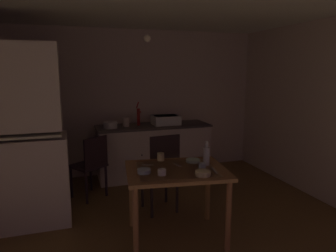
{
  "coord_description": "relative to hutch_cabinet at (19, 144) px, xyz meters",
  "views": [
    {
      "loc": [
        -1.07,
        -3.19,
        1.78
      ],
      "look_at": [
        0.03,
        0.2,
        1.12
      ],
      "focal_mm": 32.78,
      "sensor_mm": 36.0,
      "label": 1
    }
  ],
  "objects": [
    {
      "name": "ground_plane",
      "position": [
        1.63,
        -0.48,
        -0.97
      ],
      "size": [
        5.32,
        5.32,
        0.0
      ],
      "primitive_type": "plane",
      "color": "brown"
    },
    {
      "name": "wall_back",
      "position": [
        1.63,
        1.54,
        0.25
      ],
      "size": [
        4.42,
        0.1,
        2.44
      ],
      "primitive_type": "cube",
      "color": "beige",
      "rests_on": "ground"
    },
    {
      "name": "wall_right",
      "position": [
        3.84,
        -0.48,
        0.25
      ],
      "size": [
        0.1,
        4.04,
        2.44
      ],
      "primitive_type": "cube",
      "color": "beige",
      "rests_on": "ground"
    },
    {
      "name": "ceiling_slab",
      "position": [
        1.63,
        -0.48,
        1.53
      ],
      "size": [
        4.42,
        4.04,
        0.1
      ],
      "primitive_type": "cube",
      "color": "white"
    },
    {
      "name": "hutch_cabinet",
      "position": [
        0.0,
        0.0,
        0.0
      ],
      "size": [
        1.02,
        0.51,
        2.07
      ],
      "color": "beige",
      "rests_on": "ground"
    },
    {
      "name": "counter_cabinet",
      "position": [
        1.87,
        1.17,
        -0.53
      ],
      "size": [
        1.87,
        0.64,
        0.88
      ],
      "color": "beige",
      "rests_on": "ground"
    },
    {
      "name": "sink_basin",
      "position": [
        2.09,
        1.17,
        -0.01
      ],
      "size": [
        0.44,
        0.34,
        0.15
      ],
      "color": "white",
      "rests_on": "counter_cabinet"
    },
    {
      "name": "hand_pump",
      "position": [
        1.63,
        1.21,
        0.08
      ],
      "size": [
        0.05,
        0.27,
        0.39
      ],
      "color": "#B21E19",
      "rests_on": "counter_cabinet"
    },
    {
      "name": "mixing_bowl_counter",
      "position": [
        1.16,
        1.12,
        -0.04
      ],
      "size": [
        0.22,
        0.22,
        0.1
      ],
      "primitive_type": "cylinder",
      "color": "white",
      "rests_on": "counter_cabinet"
    },
    {
      "name": "stoneware_crock",
      "position": [
        1.41,
        1.18,
        -0.01
      ],
      "size": [
        0.11,
        0.11,
        0.16
      ],
      "primitive_type": "cylinder",
      "color": "beige",
      "rests_on": "counter_cabinet"
    },
    {
      "name": "dining_table",
      "position": [
        1.58,
        -0.81,
        -0.31
      ],
      "size": [
        1.12,
        0.92,
        0.77
      ],
      "color": "brown",
      "rests_on": "ground"
    },
    {
      "name": "chair_far_side",
      "position": [
        1.6,
        -0.19,
        -0.44
      ],
      "size": [
        0.44,
        0.44,
        1.01
      ],
      "color": "#2E2221",
      "rests_on": "ground"
    },
    {
      "name": "chair_by_counter",
      "position": [
        0.8,
        0.54,
        -0.48
      ],
      "size": [
        0.56,
        0.56,
        0.89
      ],
      "color": "black",
      "rests_on": "ground"
    },
    {
      "name": "serving_bowl_wide",
      "position": [
        1.75,
        -1.08,
        -0.18
      ],
      "size": [
        0.15,
        0.15,
        0.05
      ],
      "primitive_type": "cylinder",
      "color": "beige",
      "rests_on": "dining_table"
    },
    {
      "name": "soup_bowl_small",
      "position": [
        1.84,
        -0.63,
        -0.18
      ],
      "size": [
        0.15,
        0.15,
        0.03
      ],
      "primitive_type": "cylinder",
      "color": "#ADD1C1",
      "rests_on": "dining_table"
    },
    {
      "name": "sauce_dish",
      "position": [
        1.23,
        -0.83,
        -0.18
      ],
      "size": [
        0.13,
        0.13,
        0.04
      ],
      "primitive_type": "cylinder",
      "color": "#9EB2C6",
      "rests_on": "dining_table"
    },
    {
      "name": "mug_tall",
      "position": [
        1.84,
        -0.88,
        -0.17
      ],
      "size": [
        0.07,
        0.07,
        0.06
      ],
      "primitive_type": "cylinder",
      "color": "#9EB2C6",
      "rests_on": "dining_table"
    },
    {
      "name": "mug_dark",
      "position": [
        1.38,
        -0.94,
        -0.17
      ],
      "size": [
        0.08,
        0.08,
        0.06
      ],
      "primitive_type": "cylinder",
      "color": "white",
      "rests_on": "dining_table"
    },
    {
      "name": "teacup_cream",
      "position": [
        1.51,
        -0.46,
        -0.16
      ],
      "size": [
        0.08,
        0.08,
        0.08
      ],
      "primitive_type": "cylinder",
      "color": "beige",
      "rests_on": "dining_table"
    },
    {
      "name": "glass_bottle",
      "position": [
        1.93,
        -0.79,
        -0.09
      ],
      "size": [
        0.07,
        0.07,
        0.26
      ],
      "color": "#B7BCC1",
      "rests_on": "dining_table"
    },
    {
      "name": "table_knife",
      "position": [
        1.93,
        -0.98,
        -0.2
      ],
      "size": [
        0.05,
        0.18,
        0.0
      ],
      "primitive_type": "cube",
      "rotation": [
        0.0,
        0.0,
        1.38
      ],
      "color": "silver",
      "rests_on": "dining_table"
    },
    {
      "name": "teaspoon_near_bowl",
      "position": [
        1.63,
        -0.68,
        -0.2
      ],
      "size": [
        0.05,
        0.14,
        0.0
      ],
      "primitive_type": "cube",
      "rotation": [
        0.0,
        0.0,
        1.77
      ],
      "color": "beige",
      "rests_on": "dining_table"
    },
    {
      "name": "teaspoon_by_cup",
      "position": [
        1.33,
        -0.58,
        -0.2
      ],
      "size": [
        0.12,
        0.07,
        0.0
      ],
      "primitive_type": "cube",
      "rotation": [
        0.0,
        0.0,
        5.83
      ],
      "color": "beige",
      "rests_on": "dining_table"
    },
    {
      "name": "pendant_bulb",
      "position": [
        1.42,
        -0.24,
        1.16
      ],
      "size": [
        0.08,
        0.08,
        0.08
      ],
      "primitive_type": "sphere",
      "color": "#F9EFCC"
    }
  ]
}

